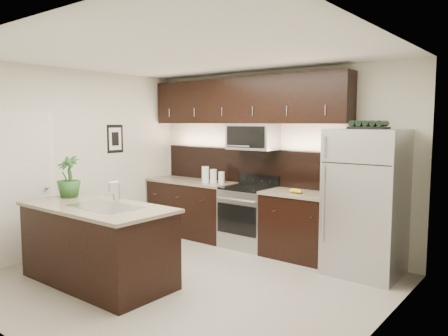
# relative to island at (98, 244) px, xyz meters

# --- Properties ---
(ground) EXTENTS (4.50, 4.50, 0.00)m
(ground) POSITION_rel_island_xyz_m (0.80, 0.66, -0.47)
(ground) COLOR gray
(ground) RESTS_ON ground
(room_walls) EXTENTS (4.52, 4.02, 2.71)m
(room_walls) POSITION_rel_island_xyz_m (0.69, 0.62, 1.22)
(room_walls) COLOR beige
(room_walls) RESTS_ON ground
(counter_run) EXTENTS (3.51, 0.65, 0.94)m
(counter_run) POSITION_rel_island_xyz_m (0.34, 2.35, -0.00)
(counter_run) COLOR black
(counter_run) RESTS_ON ground
(upper_fixtures) EXTENTS (3.49, 0.40, 1.66)m
(upper_fixtures) POSITION_rel_island_xyz_m (0.37, 2.50, 1.67)
(upper_fixtures) COLOR black
(upper_fixtures) RESTS_ON counter_run
(island) EXTENTS (1.96, 0.96, 0.94)m
(island) POSITION_rel_island_xyz_m (0.00, 0.00, 0.00)
(island) COLOR black
(island) RESTS_ON ground
(sink_faucet) EXTENTS (0.84, 0.50, 0.28)m
(sink_faucet) POSITION_rel_island_xyz_m (0.15, 0.01, 0.48)
(sink_faucet) COLOR silver
(sink_faucet) RESTS_ON island
(refrigerator) EXTENTS (0.88, 0.80, 1.83)m
(refrigerator) POSITION_rel_island_xyz_m (2.39, 2.29, 0.45)
(refrigerator) COLOR #B2B2B7
(refrigerator) RESTS_ON ground
(wine_rack) EXTENTS (0.45, 0.28, 0.11)m
(wine_rack) POSITION_rel_island_xyz_m (2.39, 2.29, 1.41)
(wine_rack) COLOR black
(wine_rack) RESTS_ON refrigerator
(plant) EXTENTS (0.37, 0.37, 0.54)m
(plant) POSITION_rel_island_xyz_m (-0.75, 0.11, 0.74)
(plant) COLOR #234D1F
(plant) RESTS_ON island
(canisters) EXTENTS (0.38, 0.19, 0.26)m
(canisters) POSITION_rel_island_xyz_m (-0.17, 2.33, 0.58)
(canisters) COLOR silver
(canisters) RESTS_ON counter_run
(french_press) EXTENTS (0.10, 0.10, 0.30)m
(french_press) POSITION_rel_island_xyz_m (1.97, 2.30, 0.58)
(french_press) COLOR silver
(french_press) RESTS_ON counter_run
(bananas) EXTENTS (0.23, 0.19, 0.06)m
(bananas) POSITION_rel_island_xyz_m (1.38, 2.27, 0.50)
(bananas) COLOR gold
(bananas) RESTS_ON counter_run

